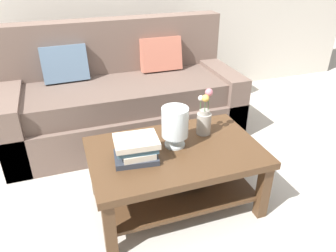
% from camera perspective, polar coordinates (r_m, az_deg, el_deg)
% --- Properties ---
extents(ground_plane, '(10.00, 10.00, 0.00)m').
position_cam_1_polar(ground_plane, '(2.71, -2.19, -8.57)').
color(ground_plane, '#B7B2A8').
extents(couch, '(2.14, 0.90, 1.06)m').
position_cam_1_polar(couch, '(3.18, -7.84, 4.75)').
color(couch, brown).
rests_on(couch, ground).
extents(coffee_table, '(1.14, 0.73, 0.46)m').
position_cam_1_polar(coffee_table, '(2.26, 1.42, -6.89)').
color(coffee_table, '#4C331E').
rests_on(coffee_table, ground).
extents(book_stack_main, '(0.30, 0.24, 0.15)m').
position_cam_1_polar(book_stack_main, '(2.05, -5.50, -4.05)').
color(book_stack_main, '#2D333D').
rests_on(book_stack_main, coffee_table).
extents(glass_hurricane_vase, '(0.18, 0.18, 0.28)m').
position_cam_1_polar(glass_hurricane_vase, '(2.14, 1.23, 0.45)').
color(glass_hurricane_vase, silver).
rests_on(glass_hurricane_vase, coffee_table).
extents(flower_pitcher, '(0.10, 0.10, 0.34)m').
position_cam_1_polar(flower_pitcher, '(2.32, 6.33, 1.34)').
color(flower_pitcher, '#9E998E').
rests_on(flower_pitcher, coffee_table).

